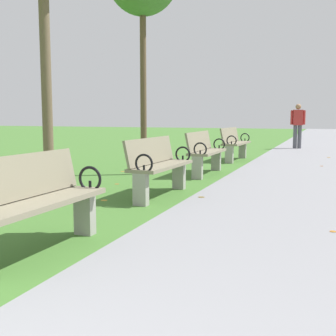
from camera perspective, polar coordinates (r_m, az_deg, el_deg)
name	(u,v)px	position (r m, az deg, el deg)	size (l,w,h in m)	color
paved_walkway	(312,146)	(18.44, 18.19, 2.72)	(2.60, 44.00, 0.02)	gray
park_bench_2	(34,201)	(4.11, -16.95, -4.15)	(0.51, 1.61, 0.90)	gray
park_bench_3	(159,165)	(6.75, -1.22, 0.39)	(0.53, 1.62, 0.90)	gray
park_bench_4	(205,151)	(9.28, 4.83, 2.15)	(0.48, 1.60, 0.90)	gray
park_bench_5	(235,143)	(12.20, 8.61, 3.24)	(0.54, 1.62, 0.90)	gray
pedestrian_walking	(298,124)	(16.86, 16.45, 5.54)	(0.52, 0.28, 1.62)	#4C4C56
scattered_leaves	(205,190)	(7.30, 4.75, -2.88)	(4.88, 14.56, 0.02)	#AD6B23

